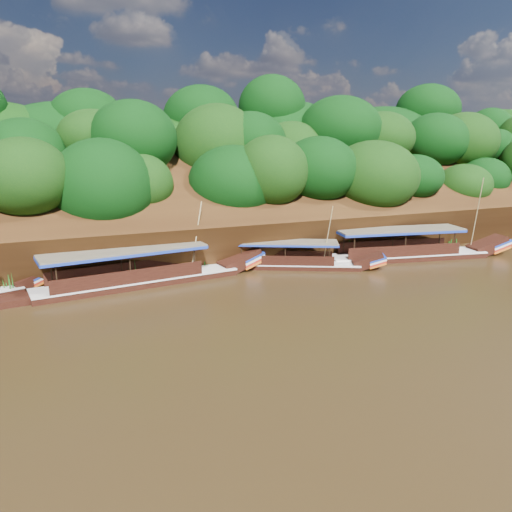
# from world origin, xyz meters

# --- Properties ---
(ground) EXTENTS (160.00, 160.00, 0.00)m
(ground) POSITION_xyz_m (0.00, 0.00, 0.00)
(ground) COLOR black
(ground) RESTS_ON ground
(riverbank) EXTENTS (120.00, 30.06, 19.40)m
(riverbank) POSITION_xyz_m (-0.01, 22.73, 1.89)
(riverbank) COLOR black
(riverbank) RESTS_ON ground
(boat_0) EXTENTS (16.79, 5.08, 7.54)m
(boat_0) POSITION_xyz_m (12.00, 6.77, 0.61)
(boat_0) COLOR black
(boat_0) RESTS_ON ground
(boat_1) EXTENTS (12.13, 7.09, 5.61)m
(boat_1) POSITION_xyz_m (1.26, 7.74, 0.49)
(boat_1) COLOR black
(boat_1) RESTS_ON ground
(boat_2) EXTENTS (17.36, 4.55, 6.18)m
(boat_2) POSITION_xyz_m (-10.78, 8.02, 0.61)
(boat_2) COLOR black
(boat_2) RESTS_ON ground
(reeds) EXTENTS (47.89, 2.44, 2.10)m
(reeds) POSITION_xyz_m (-3.05, 9.53, 0.87)
(reeds) COLOR #196018
(reeds) RESTS_ON ground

